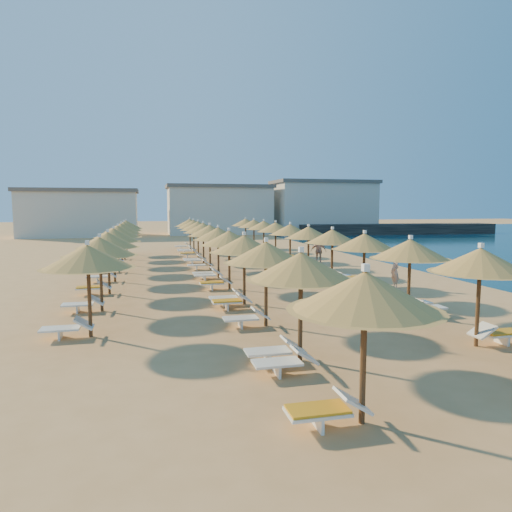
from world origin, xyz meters
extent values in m
plane|color=tan|center=(0.00, 0.00, 0.00)|extent=(220.00, 220.00, 0.00)
cube|color=black|center=(29.50, 40.43, 0.75)|extent=(30.14, 5.23, 1.50)
cube|color=beige|center=(-15.99, 45.71, 3.00)|extent=(15.00, 8.00, 6.00)
cube|color=#59514C|center=(-15.99, 45.71, 6.25)|extent=(15.60, 8.48, 0.50)
cube|color=beige|center=(3.53, 47.34, 3.40)|extent=(15.00, 8.00, 6.80)
cube|color=#59514C|center=(3.53, 47.34, 7.05)|extent=(15.60, 8.48, 0.50)
cube|color=beige|center=(19.79, 46.18, 3.80)|extent=(15.00, 8.00, 7.60)
cube|color=#59514C|center=(19.79, 46.18, 7.85)|extent=(15.60, 8.48, 0.50)
cylinder|color=brown|center=(2.48, -9.89, 1.23)|extent=(0.12, 0.12, 2.46)
cone|color=olive|center=(2.48, -9.89, 2.57)|extent=(2.72, 2.72, 0.72)
cone|color=olive|center=(2.48, -9.89, 2.27)|extent=(2.94, 2.94, 0.12)
cube|color=white|center=(2.48, -9.89, 3.00)|extent=(0.12, 0.12, 0.14)
cylinder|color=brown|center=(2.48, -6.24, 1.23)|extent=(0.12, 0.12, 2.46)
cone|color=olive|center=(2.48, -6.24, 2.57)|extent=(2.72, 2.72, 0.72)
cone|color=olive|center=(2.48, -6.24, 2.27)|extent=(2.94, 2.94, 0.12)
cube|color=white|center=(2.48, -6.24, 3.00)|extent=(0.12, 0.12, 0.14)
cylinder|color=brown|center=(2.48, -2.58, 1.23)|extent=(0.12, 0.12, 2.46)
cone|color=olive|center=(2.48, -2.58, 2.57)|extent=(2.72, 2.72, 0.72)
cone|color=olive|center=(2.48, -2.58, 2.27)|extent=(2.94, 2.94, 0.12)
cube|color=white|center=(2.48, -2.58, 3.00)|extent=(0.12, 0.12, 0.14)
cylinder|color=brown|center=(2.48, 1.08, 1.23)|extent=(0.12, 0.12, 2.46)
cone|color=olive|center=(2.48, 1.08, 2.57)|extent=(2.72, 2.72, 0.72)
cone|color=olive|center=(2.48, 1.08, 2.27)|extent=(2.94, 2.94, 0.12)
cube|color=white|center=(2.48, 1.08, 3.00)|extent=(0.12, 0.12, 0.14)
cylinder|color=brown|center=(2.48, 4.73, 1.23)|extent=(0.12, 0.12, 2.46)
cone|color=olive|center=(2.48, 4.73, 2.57)|extent=(2.72, 2.72, 0.72)
cone|color=olive|center=(2.48, 4.73, 2.27)|extent=(2.94, 2.94, 0.12)
cube|color=white|center=(2.48, 4.73, 3.00)|extent=(0.12, 0.12, 0.14)
cylinder|color=brown|center=(2.48, 8.39, 1.23)|extent=(0.12, 0.12, 2.46)
cone|color=olive|center=(2.48, 8.39, 2.57)|extent=(2.72, 2.72, 0.72)
cone|color=olive|center=(2.48, 8.39, 2.27)|extent=(2.94, 2.94, 0.12)
cube|color=white|center=(2.48, 8.39, 3.00)|extent=(0.12, 0.12, 0.14)
cylinder|color=brown|center=(2.48, 12.05, 1.23)|extent=(0.12, 0.12, 2.46)
cone|color=olive|center=(2.48, 12.05, 2.57)|extent=(2.72, 2.72, 0.72)
cone|color=olive|center=(2.48, 12.05, 2.27)|extent=(2.94, 2.94, 0.12)
cube|color=white|center=(2.48, 12.05, 3.00)|extent=(0.12, 0.12, 0.14)
cylinder|color=brown|center=(2.48, 15.70, 1.23)|extent=(0.12, 0.12, 2.46)
cone|color=olive|center=(2.48, 15.70, 2.57)|extent=(2.72, 2.72, 0.72)
cone|color=olive|center=(2.48, 15.70, 2.27)|extent=(2.94, 2.94, 0.12)
cube|color=white|center=(2.48, 15.70, 3.00)|extent=(0.12, 0.12, 0.14)
cylinder|color=brown|center=(2.48, 19.36, 1.23)|extent=(0.12, 0.12, 2.46)
cone|color=olive|center=(2.48, 19.36, 2.57)|extent=(2.72, 2.72, 0.72)
cone|color=olive|center=(2.48, 19.36, 2.27)|extent=(2.94, 2.94, 0.12)
cube|color=white|center=(2.48, 19.36, 3.00)|extent=(0.12, 0.12, 0.14)
cylinder|color=brown|center=(2.48, 23.02, 1.23)|extent=(0.12, 0.12, 2.46)
cone|color=olive|center=(2.48, 23.02, 2.57)|extent=(2.72, 2.72, 0.72)
cone|color=olive|center=(2.48, 23.02, 2.27)|extent=(2.94, 2.94, 0.12)
cube|color=white|center=(2.48, 23.02, 3.00)|extent=(0.12, 0.12, 0.14)
cylinder|color=brown|center=(-3.00, -13.55, 1.23)|extent=(0.12, 0.12, 2.46)
cone|color=olive|center=(-3.00, -13.55, 2.57)|extent=(2.72, 2.72, 0.72)
cone|color=olive|center=(-3.00, -13.55, 2.27)|extent=(2.94, 2.94, 0.12)
cube|color=white|center=(-3.00, -13.55, 3.00)|extent=(0.12, 0.12, 0.14)
cylinder|color=brown|center=(-3.00, -9.89, 1.23)|extent=(0.12, 0.12, 2.46)
cone|color=olive|center=(-3.00, -9.89, 2.57)|extent=(2.72, 2.72, 0.72)
cone|color=olive|center=(-3.00, -9.89, 2.27)|extent=(2.94, 2.94, 0.12)
cube|color=white|center=(-3.00, -9.89, 3.00)|extent=(0.12, 0.12, 0.14)
cylinder|color=brown|center=(-3.00, -6.24, 1.23)|extent=(0.12, 0.12, 2.46)
cone|color=olive|center=(-3.00, -6.24, 2.57)|extent=(2.72, 2.72, 0.72)
cone|color=olive|center=(-3.00, -6.24, 2.27)|extent=(2.94, 2.94, 0.12)
cube|color=white|center=(-3.00, -6.24, 3.00)|extent=(0.12, 0.12, 0.14)
cylinder|color=brown|center=(-3.00, -2.58, 1.23)|extent=(0.12, 0.12, 2.46)
cone|color=olive|center=(-3.00, -2.58, 2.57)|extent=(2.72, 2.72, 0.72)
cone|color=olive|center=(-3.00, -2.58, 2.27)|extent=(2.94, 2.94, 0.12)
cube|color=white|center=(-3.00, -2.58, 3.00)|extent=(0.12, 0.12, 0.14)
cylinder|color=brown|center=(-3.00, 1.08, 1.23)|extent=(0.12, 0.12, 2.46)
cone|color=olive|center=(-3.00, 1.08, 2.57)|extent=(2.72, 2.72, 0.72)
cone|color=olive|center=(-3.00, 1.08, 2.27)|extent=(2.94, 2.94, 0.12)
cube|color=white|center=(-3.00, 1.08, 3.00)|extent=(0.12, 0.12, 0.14)
cylinder|color=brown|center=(-3.00, 4.73, 1.23)|extent=(0.12, 0.12, 2.46)
cone|color=olive|center=(-3.00, 4.73, 2.57)|extent=(2.72, 2.72, 0.72)
cone|color=olive|center=(-3.00, 4.73, 2.27)|extent=(2.94, 2.94, 0.12)
cube|color=white|center=(-3.00, 4.73, 3.00)|extent=(0.12, 0.12, 0.14)
cylinder|color=brown|center=(-3.00, 8.39, 1.23)|extent=(0.12, 0.12, 2.46)
cone|color=olive|center=(-3.00, 8.39, 2.57)|extent=(2.72, 2.72, 0.72)
cone|color=olive|center=(-3.00, 8.39, 2.27)|extent=(2.94, 2.94, 0.12)
cube|color=white|center=(-3.00, 8.39, 3.00)|extent=(0.12, 0.12, 0.14)
cylinder|color=brown|center=(-3.00, 12.05, 1.23)|extent=(0.12, 0.12, 2.46)
cone|color=olive|center=(-3.00, 12.05, 2.57)|extent=(2.72, 2.72, 0.72)
cone|color=olive|center=(-3.00, 12.05, 2.27)|extent=(2.94, 2.94, 0.12)
cube|color=white|center=(-3.00, 12.05, 3.00)|extent=(0.12, 0.12, 0.14)
cylinder|color=brown|center=(-3.00, 15.70, 1.23)|extent=(0.12, 0.12, 2.46)
cone|color=olive|center=(-3.00, 15.70, 2.57)|extent=(2.72, 2.72, 0.72)
cone|color=olive|center=(-3.00, 15.70, 2.27)|extent=(2.94, 2.94, 0.12)
cube|color=white|center=(-3.00, 15.70, 3.00)|extent=(0.12, 0.12, 0.14)
cylinder|color=brown|center=(-3.00, 19.36, 1.23)|extent=(0.12, 0.12, 2.46)
cone|color=olive|center=(-3.00, 19.36, 2.57)|extent=(2.72, 2.72, 0.72)
cone|color=olive|center=(-3.00, 19.36, 2.27)|extent=(2.94, 2.94, 0.12)
cube|color=white|center=(-3.00, 19.36, 3.00)|extent=(0.12, 0.12, 0.14)
cylinder|color=brown|center=(-3.00, 23.02, 1.23)|extent=(0.12, 0.12, 2.46)
cone|color=olive|center=(-3.00, 23.02, 2.57)|extent=(2.72, 2.72, 0.72)
cone|color=olive|center=(-3.00, 23.02, 2.27)|extent=(2.94, 2.94, 0.12)
cube|color=white|center=(-3.00, 23.02, 3.00)|extent=(0.12, 0.12, 0.14)
cylinder|color=brown|center=(-8.75, -6.24, 1.23)|extent=(0.12, 0.12, 2.46)
cone|color=olive|center=(-8.75, -6.24, 2.57)|extent=(2.72, 2.72, 0.72)
cone|color=olive|center=(-8.75, -6.24, 2.27)|extent=(2.94, 2.94, 0.12)
cube|color=white|center=(-8.75, -6.24, 3.00)|extent=(0.12, 0.12, 0.14)
cylinder|color=brown|center=(-8.75, -2.58, 1.23)|extent=(0.12, 0.12, 2.46)
cone|color=olive|center=(-8.75, -2.58, 2.57)|extent=(2.72, 2.72, 0.72)
cone|color=olive|center=(-8.75, -2.58, 2.27)|extent=(2.94, 2.94, 0.12)
cube|color=white|center=(-8.75, -2.58, 3.00)|extent=(0.12, 0.12, 0.14)
cylinder|color=brown|center=(-8.75, 1.08, 1.23)|extent=(0.12, 0.12, 2.46)
cone|color=olive|center=(-8.75, 1.08, 2.57)|extent=(2.72, 2.72, 0.72)
cone|color=olive|center=(-8.75, 1.08, 2.27)|extent=(2.94, 2.94, 0.12)
cube|color=white|center=(-8.75, 1.08, 3.00)|extent=(0.12, 0.12, 0.14)
cylinder|color=brown|center=(-8.75, 4.73, 1.23)|extent=(0.12, 0.12, 2.46)
cone|color=olive|center=(-8.75, 4.73, 2.57)|extent=(2.72, 2.72, 0.72)
cone|color=olive|center=(-8.75, 4.73, 2.27)|extent=(2.94, 2.94, 0.12)
cube|color=white|center=(-8.75, 4.73, 3.00)|extent=(0.12, 0.12, 0.14)
cylinder|color=brown|center=(-8.75, 8.39, 1.23)|extent=(0.12, 0.12, 2.46)
cone|color=olive|center=(-8.75, 8.39, 2.57)|extent=(2.72, 2.72, 0.72)
cone|color=olive|center=(-8.75, 8.39, 2.27)|extent=(2.94, 2.94, 0.12)
cube|color=white|center=(-8.75, 8.39, 3.00)|extent=(0.12, 0.12, 0.14)
cylinder|color=brown|center=(-8.75, 12.05, 1.23)|extent=(0.12, 0.12, 2.46)
cone|color=olive|center=(-8.75, 12.05, 2.57)|extent=(2.72, 2.72, 0.72)
cone|color=olive|center=(-8.75, 12.05, 2.27)|extent=(2.94, 2.94, 0.12)
cube|color=white|center=(-8.75, 12.05, 3.00)|extent=(0.12, 0.12, 0.14)
cylinder|color=brown|center=(-8.75, 15.70, 1.23)|extent=(0.12, 0.12, 2.46)
cone|color=olive|center=(-8.75, 15.70, 2.57)|extent=(2.72, 2.72, 0.72)
cone|color=olive|center=(-8.75, 15.70, 2.27)|extent=(2.94, 2.94, 0.12)
cube|color=white|center=(-8.75, 15.70, 3.00)|extent=(0.12, 0.12, 0.14)
cylinder|color=brown|center=(-8.75, 19.36, 1.23)|extent=(0.12, 0.12, 2.46)
cone|color=olive|center=(-8.75, 19.36, 2.57)|extent=(2.72, 2.72, 0.72)
cone|color=olive|center=(-8.75, 19.36, 2.27)|extent=(2.94, 2.94, 0.12)
cube|color=white|center=(-8.75, 19.36, 3.00)|extent=(0.12, 0.12, 0.14)
cube|color=white|center=(-3.90, -13.55, 0.32)|extent=(1.18, 0.64, 0.06)
cube|color=white|center=(-3.90, -13.55, 0.16)|extent=(0.06, 0.58, 0.32)
cube|color=white|center=(-3.20, -13.55, 0.46)|extent=(0.58, 0.64, 0.40)
cube|color=orange|center=(-3.90, -13.55, 0.38)|extent=(1.13, 0.59, 0.05)
cube|color=white|center=(3.38, -9.89, 0.32)|extent=(1.18, 0.64, 0.06)
cube|color=white|center=(3.38, -9.89, 0.16)|extent=(0.06, 0.58, 0.32)
cube|color=white|center=(2.67, -9.89, 0.46)|extent=(0.58, 0.64, 0.40)
cube|color=orange|center=(3.38, -9.89, 0.38)|extent=(1.13, 0.59, 0.05)
cube|color=white|center=(-3.90, -9.89, 0.32)|extent=(1.18, 0.64, 0.06)
cube|color=white|center=(-3.90, -9.89, 0.16)|extent=(0.06, 0.58, 0.32)
cube|color=white|center=(-3.20, -9.89, 0.46)|extent=(0.58, 0.64, 0.40)
cube|color=white|center=(-3.90, -10.79, 0.32)|extent=(1.18, 0.64, 0.06)
cube|color=white|center=(-3.90, -10.79, 0.16)|extent=(0.06, 0.58, 0.32)
cube|color=white|center=(-3.20, -10.79, 0.46)|extent=(0.58, 0.64, 0.40)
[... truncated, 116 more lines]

